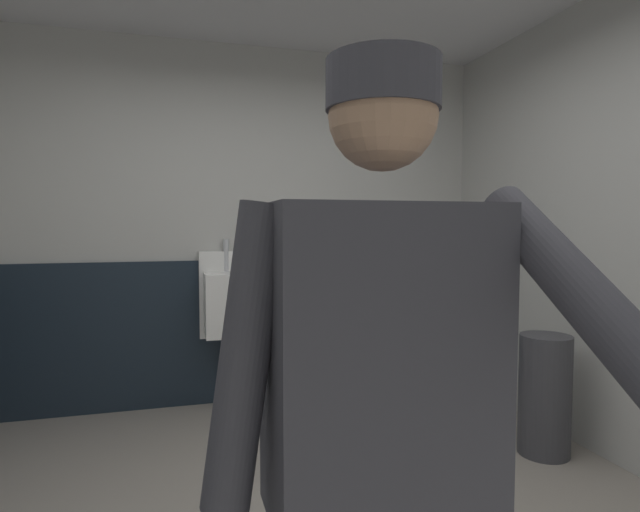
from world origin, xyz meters
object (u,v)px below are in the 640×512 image
at_px(urinal_solo, 228,303).
at_px(trash_bin, 545,395).
at_px(person, 382,424).
at_px(soap_dispenser, 308,236).

xyz_separation_m(urinal_solo, trash_bin, (1.70, -1.27, -0.42)).
height_order(person, trash_bin, person).
relative_size(person, soap_dispenser, 9.17).
xyz_separation_m(urinal_solo, soap_dispenser, (0.63, 0.12, 0.48)).
relative_size(urinal_solo, person, 0.75).
relative_size(person, trash_bin, 2.34).
height_order(urinal_solo, trash_bin, urinal_solo).
bearing_deg(soap_dispenser, trash_bin, -52.44).
bearing_deg(person, urinal_solo, 90.28).
bearing_deg(soap_dispenser, urinal_solo, -169.34).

